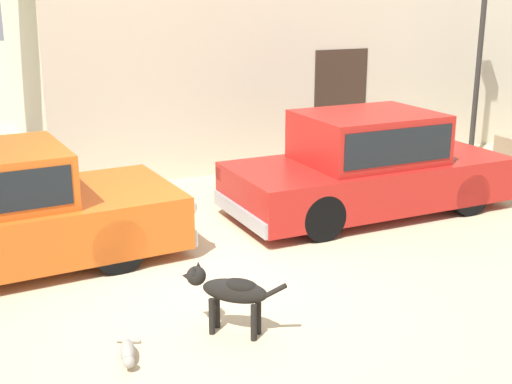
% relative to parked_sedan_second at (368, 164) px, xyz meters
% --- Properties ---
extents(ground_plane, '(80.00, 80.00, 0.00)m').
position_rel_parked_sedan_second_xyz_m(ground_plane, '(-3.02, -1.39, -0.72)').
color(ground_plane, '#CCB78E').
extents(parked_sedan_second, '(4.29, 1.83, 1.47)m').
position_rel_parked_sedan_second_xyz_m(parked_sedan_second, '(0.00, 0.00, 0.00)').
color(parked_sedan_second, '#AD1E19').
rests_on(parked_sedan_second, ground_plane).
extents(stray_dog_spotted, '(0.83, 0.75, 0.67)m').
position_rel_parked_sedan_second_xyz_m(stray_dog_spotted, '(-3.24, -2.64, -0.28)').
color(stray_dog_spotted, black).
rests_on(stray_dog_spotted, ground_plane).
extents(stray_cat, '(0.28, 0.62, 0.16)m').
position_rel_parked_sedan_second_xyz_m(stray_cat, '(-4.26, -2.75, -0.65)').
color(stray_cat, gray).
rests_on(stray_cat, ground_plane).
extents(street_lamp, '(0.22, 0.22, 3.76)m').
position_rel_parked_sedan_second_xyz_m(street_lamp, '(3.66, 1.97, 1.69)').
color(street_lamp, '#2D2B28').
rests_on(street_lamp, ground_plane).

